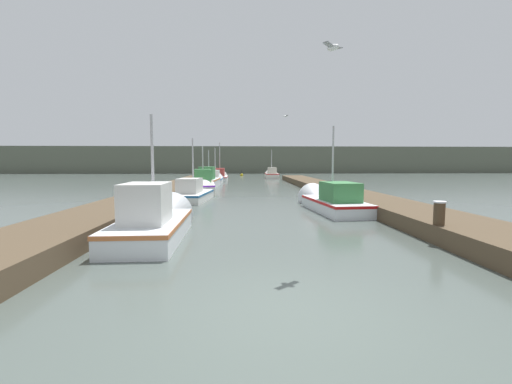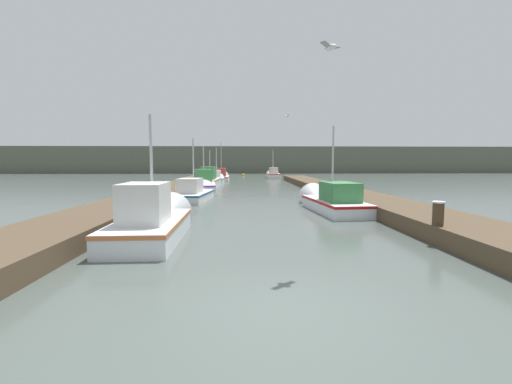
{
  "view_description": "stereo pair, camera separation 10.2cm",
  "coord_description": "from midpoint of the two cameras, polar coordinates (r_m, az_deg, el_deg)",
  "views": [
    {
      "loc": [
        -0.67,
        -4.73,
        2.14
      ],
      "look_at": [
        0.03,
        10.82,
        0.75
      ],
      "focal_mm": 24.0,
      "sensor_mm": 36.0,
      "label": 1
    },
    {
      "loc": [
        -0.57,
        -4.73,
        2.14
      ],
      "look_at": [
        0.03,
        10.82,
        0.75
      ],
      "focal_mm": 24.0,
      "sensor_mm": 36.0,
      "label": 2
    }
  ],
  "objects": [
    {
      "name": "fishing_boat_4",
      "position": [
        29.86,
        -7.5,
        1.97
      ],
      "size": [
        1.87,
        6.1,
        3.5
      ],
      "rotation": [
        0.0,
        0.0,
        -0.06
      ],
      "color": "silver",
      "rests_on": "ground_plane"
    },
    {
      "name": "seagull_lead",
      "position": [
        7.63,
        12.69,
        22.48
      ],
      "size": [
        0.49,
        0.45,
        0.12
      ],
      "rotation": [
        0.0,
        0.0,
        0.72
      ],
      "color": "white"
    },
    {
      "name": "seagull_1",
      "position": [
        24.72,
        5.18,
        12.49
      ],
      "size": [
        0.39,
        0.53,
        0.12
      ],
      "rotation": [
        0.0,
        0.0,
        5.28
      ],
      "color": "white"
    },
    {
      "name": "dock_right",
      "position": [
        21.69,
        14.15,
        -0.06
      ],
      "size": [
        2.37,
        40.0,
        0.5
      ],
      "color": "#4C3D2B",
      "rests_on": "ground_plane"
    },
    {
      "name": "mooring_piling_1",
      "position": [
        10.09,
        28.29,
        -4.51
      ],
      "size": [
        0.32,
        0.32,
        1.12
      ],
      "color": "#473523",
      "rests_on": "ground_plane"
    },
    {
      "name": "fishing_boat_6",
      "position": [
        39.45,
        -5.72,
        2.57
      ],
      "size": [
        1.76,
        5.18,
        4.86
      ],
      "rotation": [
        0.0,
        0.0,
        0.01
      ],
      "color": "silver",
      "rests_on": "ground_plane"
    },
    {
      "name": "distant_shore_ridge",
      "position": [
        69.76,
        -1.71,
        5.34
      ],
      "size": [
        120.0,
        16.0,
        4.87
      ],
      "color": "#565B4C",
      "rests_on": "ground_plane"
    },
    {
      "name": "fishing_boat_1",
      "position": [
        15.49,
        12.34,
        -1.43
      ],
      "size": [
        2.09,
        5.56,
        4.16
      ],
      "rotation": [
        0.0,
        0.0,
        0.09
      ],
      "color": "silver",
      "rests_on": "ground_plane"
    },
    {
      "name": "fishing_boat_3",
      "position": [
        24.24,
        -8.56,
        1.12
      ],
      "size": [
        2.03,
        5.6,
        3.61
      ],
      "rotation": [
        0.0,
        0.0,
        0.1
      ],
      "color": "silver",
      "rests_on": "ground_plane"
    },
    {
      "name": "fishing_boat_7",
      "position": [
        44.07,
        2.89,
        2.92
      ],
      "size": [
        1.57,
        4.84,
        4.05
      ],
      "rotation": [
        0.0,
        0.0,
        0.0
      ],
      "color": "silver",
      "rests_on": "ground_plane"
    },
    {
      "name": "fishing_boat_5",
      "position": [
        34.44,
        -6.48,
        2.17
      ],
      "size": [
        1.46,
        6.0,
        3.89
      ],
      "rotation": [
        0.0,
        0.0,
        0.01
      ],
      "color": "silver",
      "rests_on": "ground_plane"
    },
    {
      "name": "channel_buoy",
      "position": [
        51.28,
        -2.08,
        2.86
      ],
      "size": [
        0.46,
        0.46,
        0.96
      ],
      "color": "gold",
      "rests_on": "ground_plane"
    },
    {
      "name": "dock_left",
      "position": [
        21.38,
        -15.37,
        -0.16
      ],
      "size": [
        2.37,
        40.0,
        0.5
      ],
      "color": "#4C3D2B",
      "rests_on": "ground_plane"
    },
    {
      "name": "fishing_boat_0",
      "position": [
        10.29,
        -16.26,
        -4.48
      ],
      "size": [
        1.76,
        5.02,
        3.93
      ],
      "rotation": [
        0.0,
        0.0,
        0.02
      ],
      "color": "silver",
      "rests_on": "ground_plane"
    },
    {
      "name": "mooring_piling_0",
      "position": [
        26.61,
        -9.87,
        1.95
      ],
      "size": [
        0.29,
        0.29,
        1.42
      ],
      "color": "#473523",
      "rests_on": "ground_plane"
    },
    {
      "name": "fishing_boat_2",
      "position": [
        19.7,
        -9.98,
        -0.13
      ],
      "size": [
        2.11,
        5.09,
        3.96
      ],
      "rotation": [
        0.0,
        0.0,
        -0.1
      ],
      "color": "silver",
      "rests_on": "ground_plane"
    },
    {
      "name": "ground_plane",
      "position": [
        5.23,
        5.05,
        -19.12
      ],
      "size": [
        200.0,
        200.0,
        0.0
      ],
      "color": "#47514C"
    },
    {
      "name": "mooring_piling_2",
      "position": [
        47.44,
        -6.56,
        3.27
      ],
      "size": [
        0.33,
        0.33,
        1.29
      ],
      "color": "#473523",
      "rests_on": "ground_plane"
    },
    {
      "name": "mooring_piling_3",
      "position": [
        29.11,
        -9.32,
        1.85
      ],
      "size": [
        0.29,
        0.29,
        1.04
      ],
      "color": "#473523",
      "rests_on": "ground_plane"
    }
  ]
}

